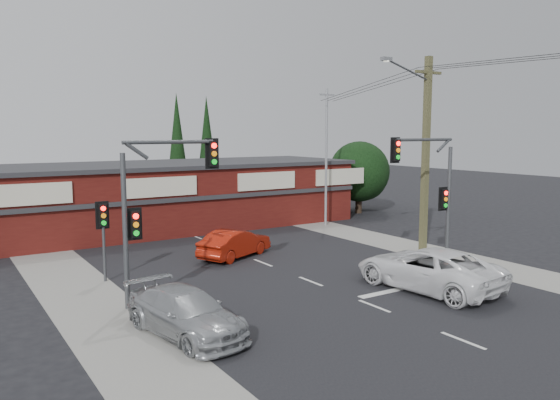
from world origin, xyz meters
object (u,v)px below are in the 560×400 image
shop_building (155,196)px  utility_pole (424,148)px  red_sedan (235,243)px  silver_suv (186,313)px  white_suv (428,269)px

shop_building → utility_pole: 17.15m
shop_building → red_sedan: bearing=-87.4°
silver_suv → utility_pole: (15.13, 4.42, 4.69)m
silver_suv → shop_building: 19.35m
white_suv → shop_building: size_ratio=0.22×
silver_suv → utility_pole: 16.44m
silver_suv → utility_pole: utility_pole is taller
shop_building → utility_pole: bearing=-56.2°
white_suv → silver_suv: 10.04m
silver_suv → red_sedan: size_ratio=1.13×
red_sedan → silver_suv: bearing=118.4°
red_sedan → shop_building: bearing=-22.5°
silver_suv → red_sedan: (6.23, 8.43, 0.00)m
silver_suv → shop_building: bearing=62.8°
silver_suv → shop_building: (5.77, 18.41, 1.43)m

